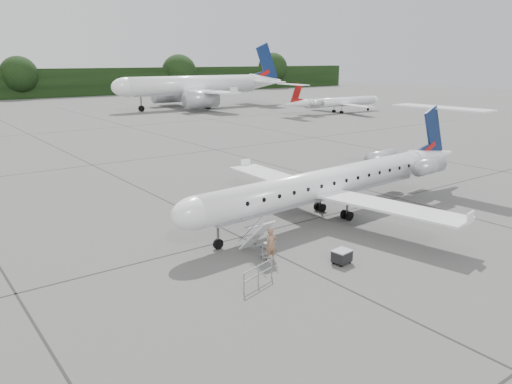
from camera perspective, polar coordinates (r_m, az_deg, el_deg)
ground at (r=32.29m, az=10.77°, el=-4.51°), size 320.00×320.00×0.00m
main_regional_jet at (r=33.90m, az=7.94°, el=2.58°), size 27.96×20.97×6.86m
airstair at (r=27.85m, az=0.08°, el=-5.08°), size 0.99×2.16×2.15m
passenger at (r=27.06m, az=1.75°, el=-6.07°), size 0.75×0.58×1.82m
safety_railing at (r=24.41m, az=0.26°, el=-9.53°), size 2.14×0.67×1.00m
baggage_cart at (r=27.26m, az=9.78°, el=-7.26°), size 1.03×0.88×0.82m
bg_narrowbody at (r=112.67m, az=-7.19°, el=13.05°), size 40.06×29.37×14.11m
bg_regional_right at (r=104.04m, az=9.73°, el=10.61°), size 24.14×17.83×6.16m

